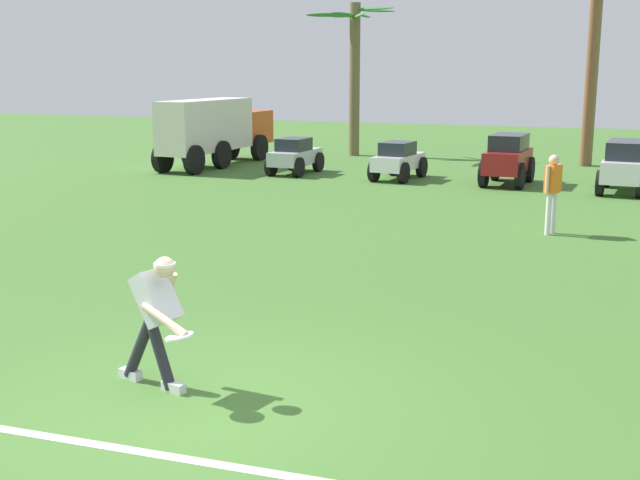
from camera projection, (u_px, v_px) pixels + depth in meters
name	position (u px, v px, depth m)	size (l,w,h in m)	color
ground_plane	(198.00, 413.00, 7.57)	(80.00, 80.00, 0.00)	#406C2C
field_line_paint	(146.00, 453.00, 6.77)	(25.31, 0.12, 0.01)	white
frisbee_thrower	(156.00, 314.00, 8.00)	(1.08, 0.62, 1.39)	#23232D
frisbee_in_flight	(179.00, 337.00, 7.58)	(0.28, 0.28, 0.08)	white
teammate_midfield	(552.00, 187.00, 15.53)	(0.32, 0.48, 1.56)	silver
parked_car_slot_a	(295.00, 155.00, 24.64)	(1.13, 2.22, 1.10)	#B7BABF
parked_car_slot_b	(398.00, 160.00, 23.39)	(1.26, 2.27, 1.10)	silver
parked_car_slot_c	(508.00, 158.00, 22.29)	(1.25, 2.39, 1.40)	maroon
parked_car_slot_d	(624.00, 165.00, 20.90)	(1.27, 2.45, 1.34)	silver
box_truck	(215.00, 129.00, 26.50)	(1.59, 5.94, 2.20)	#CC4C19
palm_tree_far_left	(355.00, 66.00, 29.27)	(3.29, 3.89, 5.50)	brown
palm_tree_left_of_centre	(591.00, 38.00, 25.83)	(3.21, 3.45, 6.98)	brown
palm_tree_right_of_centre	(593.00, 54.00, 26.07)	(2.90, 3.44, 6.23)	brown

